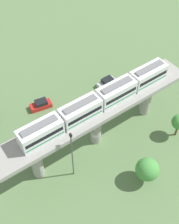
# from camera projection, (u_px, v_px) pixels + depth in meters

# --- Properties ---
(ground_plane) EXTENTS (120.00, 120.00, 0.00)m
(ground_plane) POSITION_uv_depth(u_px,v_px,m) (96.00, 140.00, 54.15)
(ground_plane) COLOR #5B7A4C
(viaduct) EXTENTS (5.20, 35.80, 8.51)m
(viaduct) POSITION_uv_depth(u_px,v_px,m) (96.00, 117.00, 49.15)
(viaduct) COLOR #999691
(viaduct) RESTS_ON ground
(train) EXTENTS (2.64, 27.45, 3.24)m
(train) POSITION_uv_depth(u_px,v_px,m) (99.00, 101.00, 46.68)
(train) COLOR white
(train) RESTS_ON viaduct
(parked_car_silver) EXTENTS (1.89, 4.24, 1.76)m
(parked_car_silver) POSITION_uv_depth(u_px,v_px,m) (107.00, 83.00, 62.76)
(parked_car_silver) COLOR #B2B5BA
(parked_car_silver) RESTS_ON ground
(parked_car_red) EXTENTS (2.57, 4.47, 1.76)m
(parked_car_red) POSITION_uv_depth(u_px,v_px,m) (41.00, 105.00, 58.71)
(parked_car_red) COLOR red
(parked_car_red) RESTS_ON ground
(tree_near_viaduct) EXTENTS (2.78, 2.78, 5.08)m
(tree_near_viaduct) POSITION_uv_depth(u_px,v_px,m) (179.00, 122.00, 52.16)
(tree_near_viaduct) COLOR brown
(tree_near_viaduct) RESTS_ON ground
(tree_far_corner) EXTENTS (3.76, 3.76, 5.01)m
(tree_far_corner) POSITION_uv_depth(u_px,v_px,m) (147.00, 169.00, 46.70)
(tree_far_corner) COLOR brown
(tree_far_corner) RESTS_ON ground
(signal_post) EXTENTS (0.44, 0.28, 11.11)m
(signal_post) POSITION_uv_depth(u_px,v_px,m) (72.00, 154.00, 45.09)
(signal_post) COLOR #4C4C51
(signal_post) RESTS_ON ground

